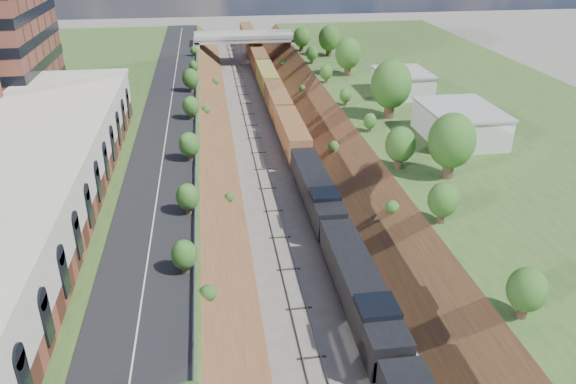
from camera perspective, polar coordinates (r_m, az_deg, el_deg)
name	(u,v)px	position (r m, az deg, el deg)	size (l,w,h in m)	color
platform_left	(38,156)	(83.99, -24.04, 3.35)	(44.00, 180.00, 5.00)	#315422
platform_right	(493,133)	(91.09, 20.10, 5.69)	(44.00, 180.00, 5.00)	#315422
embankment_left	(202,164)	(81.55, -8.75, 2.84)	(7.07, 180.00, 7.07)	brown
embankment_right	(351,156)	(84.05, 6.42, 3.69)	(7.07, 180.00, 7.07)	brown
rail_left_track	(260,160)	(81.79, -2.86, 3.25)	(1.58, 180.00, 0.18)	gray
rail_right_track	(295,158)	(82.38, 0.74, 3.45)	(1.58, 180.00, 0.18)	gray
road	(167,132)	(79.97, -12.23, 5.96)	(8.00, 180.00, 0.10)	black
guardrail	(196,128)	(79.41, -9.30, 6.45)	(0.10, 171.00, 0.70)	#99999E
commercial_building	(23,180)	(60.87, -25.35, 1.12)	(14.30, 62.30, 7.00)	brown
overpass	(245,44)	(140.12, -4.41, 14.80)	(24.50, 8.30, 7.40)	gray
white_building_near	(459,124)	(78.75, 17.02, 6.60)	(9.00, 12.00, 4.00)	silver
white_building_far	(402,84)	(98.10, 11.52, 10.75)	(8.00, 10.00, 3.60)	silver
tree_right_large	(452,141)	(65.08, 16.30, 4.98)	(5.25, 5.25, 7.61)	#473323
tree_left_crest	(188,284)	(42.89, -10.11, -9.20)	(2.45, 2.45, 3.55)	#473323
freight_train	(279,105)	(98.57, -0.92, 8.86)	(3.21, 163.04, 4.75)	black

